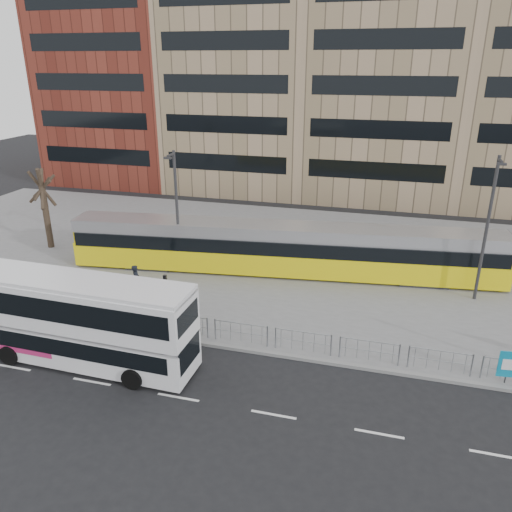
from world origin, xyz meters
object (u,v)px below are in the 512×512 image
(ad_panel, at_px, (508,365))
(double_decker_bus, at_px, (82,319))
(pedestrian, at_px, (137,281))
(bare_tree, at_px, (38,165))
(lamp_post_east, at_px, (488,225))
(tram, at_px, (282,249))
(lamp_post_west, at_px, (177,208))
(traffic_light_west, at_px, (166,296))

(ad_panel, bearing_deg, double_decker_bus, -176.81)
(pedestrian, height_order, bare_tree, bare_tree)
(lamp_post_east, height_order, bare_tree, bare_tree)
(double_decker_bus, bearing_deg, pedestrian, 99.46)
(tram, bearing_deg, pedestrian, -149.22)
(bare_tree, bearing_deg, tram, -0.09)
(double_decker_bus, distance_m, pedestrian, 6.69)
(bare_tree, bearing_deg, double_decker_bus, -48.14)
(tram, height_order, pedestrian, tram)
(bare_tree, bearing_deg, lamp_post_east, -1.85)
(pedestrian, distance_m, lamp_post_west, 5.22)
(tram, relative_size, traffic_light_west, 8.70)
(double_decker_bus, relative_size, pedestrian, 5.44)
(ad_panel, distance_m, traffic_light_west, 15.47)
(tram, height_order, lamp_post_west, lamp_post_west)
(tram, height_order, ad_panel, tram)
(lamp_post_west, bearing_deg, traffic_light_west, -70.81)
(tram, bearing_deg, bare_tree, 173.11)
(traffic_light_west, relative_size, bare_tree, 0.38)
(tram, xyz_separation_m, bare_tree, (-17.20, 0.03, 4.38))
(ad_panel, distance_m, pedestrian, 19.21)
(double_decker_bus, height_order, lamp_post_west, lamp_post_west)
(traffic_light_west, bearing_deg, lamp_post_west, 108.62)
(tram, distance_m, pedestrian, 9.18)
(lamp_post_west, bearing_deg, tram, 14.49)
(double_decker_bus, bearing_deg, traffic_light_west, 52.87)
(traffic_light_west, distance_m, lamp_post_east, 17.38)
(double_decker_bus, xyz_separation_m, lamp_post_east, (17.74, 11.22, 2.39))
(double_decker_bus, bearing_deg, tram, 63.75)
(lamp_post_west, bearing_deg, pedestrian, -103.21)
(pedestrian, distance_m, traffic_light_west, 4.92)
(tram, height_order, bare_tree, bare_tree)
(double_decker_bus, relative_size, lamp_post_west, 1.33)
(ad_panel, bearing_deg, pedestrian, 163.13)
(pedestrian, relative_size, lamp_post_east, 0.23)
(ad_panel, relative_size, bare_tree, 0.18)
(tram, xyz_separation_m, pedestrian, (-7.26, -5.59, -0.65))
(lamp_post_west, height_order, lamp_post_east, lamp_post_east)
(tram, bearing_deg, traffic_light_west, -119.82)
(lamp_post_west, bearing_deg, bare_tree, 171.30)
(traffic_light_west, bearing_deg, lamp_post_east, 27.25)
(lamp_post_east, bearing_deg, ad_panel, -88.45)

